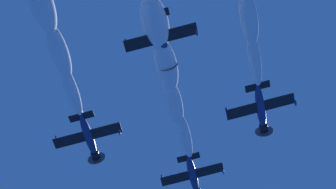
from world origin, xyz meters
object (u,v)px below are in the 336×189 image
object	(u,v)px
airplane_lead	(193,176)
airplane_right_wingman	(261,109)
airplane_left_wingman	(89,138)
airplane_slot_tail	(162,40)

from	to	relation	value
airplane_lead	airplane_right_wingman	distance (m)	13.73
airplane_left_wingman	airplane_right_wingman	size ratio (longest dim) A/B	1.00
airplane_left_wingman	airplane_slot_tail	xyz separation A→B (m)	(14.92, -3.94, 1.43)
airplane_slot_tail	airplane_lead	bearing A→B (deg)	117.73
airplane_lead	airplane_slot_tail	xyz separation A→B (m)	(9.53, -18.13, -0.46)
airplane_lead	airplane_right_wingman	size ratio (longest dim) A/B	1.00
airplane_lead	airplane_left_wingman	distance (m)	15.30
airplane_right_wingman	airplane_slot_tail	bearing A→B (deg)	-104.26
airplane_slot_tail	airplane_right_wingman	bearing A→B (deg)	75.74
airplane_left_wingman	airplane_slot_tail	distance (m)	15.49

